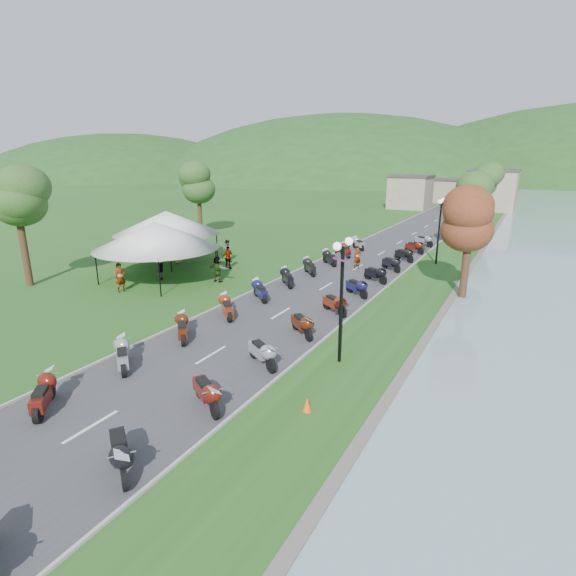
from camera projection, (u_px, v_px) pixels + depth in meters
The scene contains 12 objects.
road at pixel (382, 253), 39.24m from camera, with size 7.00×120.00×0.02m, color #3F3F42.
hills_backdrop at pixel (505, 179), 174.28m from camera, with size 360.00×120.00×76.00m, color #285621, non-canonical shape.
far_building at pixel (449, 191), 77.44m from camera, with size 18.00×16.00×5.00m, color gray.
moto_row_left at pixel (205, 317), 21.91m from camera, with size 2.60×46.51×1.10m, color #331411, non-canonical shape.
moto_row_right at pixel (319, 313), 22.47m from camera, with size 2.60×49.15×1.10m, color #331411, non-canonical shape.
vendor_tent_main at pixel (157, 251), 30.03m from camera, with size 5.50×5.50×4.00m, color white, non-canonical shape.
vendor_tent_side at pixel (168, 236), 35.89m from camera, with size 5.52×5.52×4.00m, color white, non-canonical shape.
tree_park_left at pixel (19, 215), 28.07m from camera, with size 3.32×3.32×9.23m, color #3A6328, non-canonical shape.
tree_lakeside at pixel (469, 234), 25.87m from camera, with size 2.74×2.74×7.62m, color #3A6328, non-canonical shape.
pedestrian_a at pixel (122, 292), 27.97m from camera, with size 0.67×0.49×1.83m, color slate.
pedestrian_b at pixel (228, 261), 36.17m from camera, with size 0.86×0.47×1.76m, color slate.
pedestrian_c at pixel (161, 280), 30.71m from camera, with size 1.06×0.44×1.65m, color slate.
Camera 1 is at (11.17, 2.22, 8.04)m, focal length 28.00 mm.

